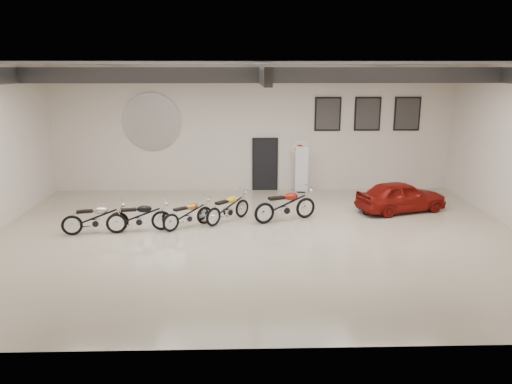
{
  "coord_description": "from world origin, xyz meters",
  "views": [
    {
      "loc": [
        -0.43,
        -13.99,
        4.9
      ],
      "look_at": [
        0.0,
        1.2,
        1.1
      ],
      "focal_mm": 35.0,
      "sensor_mm": 36.0,
      "label": 1
    }
  ],
  "objects_px": {
    "motorcycle_yellow": "(228,207)",
    "motorcycle_black": "(139,216)",
    "vintage_car": "(401,196)",
    "motorcycle_red": "(285,204)",
    "motorcycle_silver": "(95,218)",
    "go_kart": "(380,205)",
    "banner_stand": "(302,170)",
    "motorcycle_gold": "(188,214)"
  },
  "relations": [
    {
      "from": "banner_stand",
      "to": "motorcycle_black",
      "type": "xyz_separation_m",
      "value": [
        -5.55,
        -4.83,
        -0.44
      ]
    },
    {
      "from": "banner_stand",
      "to": "motorcycle_silver",
      "type": "bearing_deg",
      "value": -134.37
    },
    {
      "from": "motorcycle_yellow",
      "to": "vintage_car",
      "type": "relative_size",
      "value": 0.6
    },
    {
      "from": "motorcycle_silver",
      "to": "motorcycle_yellow",
      "type": "height_order",
      "value": "motorcycle_silver"
    },
    {
      "from": "motorcycle_black",
      "to": "motorcycle_yellow",
      "type": "height_order",
      "value": "motorcycle_black"
    },
    {
      "from": "motorcycle_silver",
      "to": "vintage_car",
      "type": "bearing_deg",
      "value": -2.35
    },
    {
      "from": "go_kart",
      "to": "vintage_car",
      "type": "height_order",
      "value": "vintage_car"
    },
    {
      "from": "banner_stand",
      "to": "motorcycle_black",
      "type": "relative_size",
      "value": 0.98
    },
    {
      "from": "vintage_car",
      "to": "motorcycle_yellow",
      "type": "bearing_deg",
      "value": 82.27
    },
    {
      "from": "banner_stand",
      "to": "motorcycle_black",
      "type": "distance_m",
      "value": 7.37
    },
    {
      "from": "motorcycle_silver",
      "to": "motorcycle_gold",
      "type": "distance_m",
      "value": 2.79
    },
    {
      "from": "vintage_car",
      "to": "motorcycle_red",
      "type": "bearing_deg",
      "value": 86.23
    },
    {
      "from": "motorcycle_red",
      "to": "go_kart",
      "type": "height_order",
      "value": "motorcycle_red"
    },
    {
      "from": "motorcycle_black",
      "to": "motorcycle_red",
      "type": "xyz_separation_m",
      "value": [
        4.57,
        0.99,
        0.06
      ]
    },
    {
      "from": "vintage_car",
      "to": "banner_stand",
      "type": "bearing_deg",
      "value": 30.59
    },
    {
      "from": "banner_stand",
      "to": "go_kart",
      "type": "distance_m",
      "value": 3.86
    },
    {
      "from": "motorcycle_black",
      "to": "motorcycle_red",
      "type": "relative_size",
      "value": 0.88
    },
    {
      "from": "motorcycle_silver",
      "to": "go_kart",
      "type": "distance_m",
      "value": 9.44
    },
    {
      "from": "motorcycle_yellow",
      "to": "motorcycle_black",
      "type": "bearing_deg",
      "value": 152.55
    },
    {
      "from": "motorcycle_yellow",
      "to": "motorcycle_silver",
      "type": "bearing_deg",
      "value": 148.18
    },
    {
      "from": "motorcycle_black",
      "to": "motorcycle_yellow",
      "type": "xyz_separation_m",
      "value": [
        2.7,
        0.96,
        -0.01
      ]
    },
    {
      "from": "motorcycle_silver",
      "to": "go_kart",
      "type": "height_order",
      "value": "motorcycle_silver"
    },
    {
      "from": "go_kart",
      "to": "banner_stand",
      "type": "bearing_deg",
      "value": 127.59
    },
    {
      "from": "motorcycle_red",
      "to": "motorcycle_silver",
      "type": "bearing_deg",
      "value": 168.08
    },
    {
      "from": "motorcycle_red",
      "to": "motorcycle_yellow",
      "type": "bearing_deg",
      "value": 158.19
    },
    {
      "from": "motorcycle_red",
      "to": "motorcycle_gold",
      "type": "bearing_deg",
      "value": 168.78
    },
    {
      "from": "motorcycle_yellow",
      "to": "motorcycle_red",
      "type": "bearing_deg",
      "value": -46.17
    },
    {
      "from": "motorcycle_yellow",
      "to": "go_kart",
      "type": "relative_size",
      "value": 1.28
    },
    {
      "from": "motorcycle_silver",
      "to": "motorcycle_black",
      "type": "distance_m",
      "value": 1.3
    },
    {
      "from": "motorcycle_gold",
      "to": "vintage_car",
      "type": "distance_m",
      "value": 7.43
    },
    {
      "from": "banner_stand",
      "to": "motorcycle_red",
      "type": "distance_m",
      "value": 3.98
    },
    {
      "from": "motorcycle_gold",
      "to": "motorcycle_yellow",
      "type": "bearing_deg",
      "value": -12.41
    },
    {
      "from": "motorcycle_silver",
      "to": "motorcycle_red",
      "type": "distance_m",
      "value": 5.97
    },
    {
      "from": "go_kart",
      "to": "motorcycle_black",
      "type": "bearing_deg",
      "value": -168.08
    },
    {
      "from": "vintage_car",
      "to": "motorcycle_silver",
      "type": "bearing_deg",
      "value": 84.42
    },
    {
      "from": "motorcycle_red",
      "to": "vintage_car",
      "type": "height_order",
      "value": "motorcycle_red"
    },
    {
      "from": "go_kart",
      "to": "motorcycle_gold",
      "type": "bearing_deg",
      "value": -168.2
    },
    {
      "from": "banner_stand",
      "to": "go_kart",
      "type": "height_order",
      "value": "banner_stand"
    },
    {
      "from": "motorcycle_gold",
      "to": "go_kart",
      "type": "relative_size",
      "value": 1.2
    },
    {
      "from": "motorcycle_red",
      "to": "go_kart",
      "type": "bearing_deg",
      "value": -7.92
    },
    {
      "from": "motorcycle_black",
      "to": "motorcycle_red",
      "type": "height_order",
      "value": "motorcycle_red"
    },
    {
      "from": "motorcycle_black",
      "to": "vintage_car",
      "type": "bearing_deg",
      "value": 1.62
    }
  ]
}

